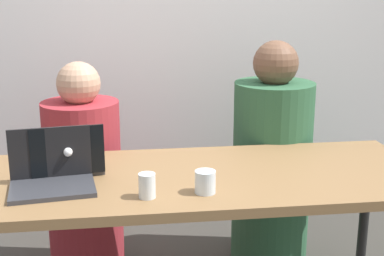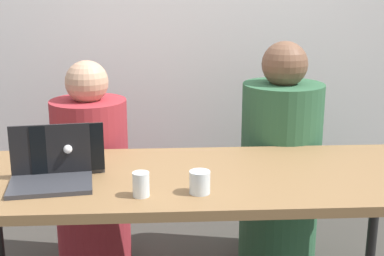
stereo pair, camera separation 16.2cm
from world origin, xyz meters
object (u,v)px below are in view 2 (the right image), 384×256
(person_on_right, at_px, (280,168))
(laptop_front_left, at_px, (51,172))
(person_on_left, at_px, (92,178))
(water_glass_center, at_px, (200,184))
(laptop_back_left, at_px, (68,159))
(water_glass_left, at_px, (141,186))

(person_on_right, distance_m, laptop_front_left, 1.27)
(person_on_left, bearing_deg, water_glass_center, 132.68)
(laptop_back_left, distance_m, laptop_front_left, 0.16)
(water_glass_left, bearing_deg, laptop_back_left, 135.83)
(laptop_back_left, relative_size, laptop_front_left, 0.95)
(person_on_left, xyz_separation_m, laptop_back_left, (-0.03, -0.48, 0.27))
(laptop_back_left, bearing_deg, laptop_front_left, 63.86)
(laptop_back_left, height_order, water_glass_left, laptop_back_left)
(person_on_left, relative_size, water_glass_left, 11.97)
(water_glass_center, bearing_deg, laptop_front_left, 166.91)
(person_on_left, bearing_deg, laptop_back_left, 96.15)
(laptop_front_left, relative_size, water_glass_center, 3.97)
(water_glass_left, bearing_deg, water_glass_center, 4.68)
(person_on_left, xyz_separation_m, water_glass_left, (0.29, -0.79, 0.26))
(laptop_front_left, height_order, water_glass_center, laptop_front_left)
(water_glass_left, bearing_deg, person_on_left, 110.21)
(laptop_back_left, xyz_separation_m, water_glass_left, (0.32, -0.31, -0.01))
(laptop_front_left, bearing_deg, laptop_back_left, 66.67)
(person_on_right, relative_size, laptop_back_left, 3.67)
(water_glass_center, bearing_deg, laptop_back_left, 151.64)
(person_on_left, height_order, water_glass_center, person_on_left)
(person_on_left, relative_size, laptop_back_left, 3.39)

